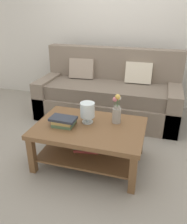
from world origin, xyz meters
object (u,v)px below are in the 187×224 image
at_px(book_stack_main, 64,121).
at_px(glass_hurricane_vase, 87,111).
at_px(coffee_table, 90,136).
at_px(couch, 108,95).
at_px(flower_pitcher, 117,111).

height_order(book_stack_main, glass_hurricane_vase, glass_hurricane_vase).
distance_m(coffee_table, glass_hurricane_vase, 0.29).
distance_m(couch, coffee_table, 1.28).
bearing_deg(flower_pitcher, coffee_table, -147.97).
xyz_separation_m(couch, glass_hurricane_vase, (0.04, -1.20, 0.25)).
relative_size(coffee_table, glass_hurricane_vase, 5.04).
bearing_deg(couch, coffee_table, -86.04).
bearing_deg(couch, glass_hurricane_vase, -87.92).
bearing_deg(glass_hurricane_vase, coffee_table, -59.08).
height_order(coffee_table, glass_hurricane_vase, glass_hurricane_vase).
xyz_separation_m(book_stack_main, flower_pitcher, (0.54, 0.23, 0.09)).
relative_size(glass_hurricane_vase, flower_pitcher, 0.68).
height_order(couch, flower_pitcher, couch).
bearing_deg(flower_pitcher, couch, 107.53).
relative_size(coffee_table, book_stack_main, 4.14).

